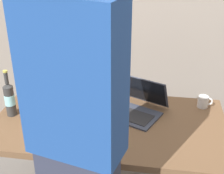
{
  "coord_description": "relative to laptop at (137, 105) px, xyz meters",
  "views": [
    {
      "loc": [
        0.29,
        -1.69,
        1.83
      ],
      "look_at": [
        0.02,
        0.0,
        0.98
      ],
      "focal_mm": 49.25,
      "sensor_mm": 36.0,
      "label": 1
    }
  ],
  "objects": [
    {
      "name": "beer_bottle_brown",
      "position": [
        -0.83,
        -0.18,
        0.08
      ],
      "size": [
        0.07,
        0.07,
        0.33
      ],
      "color": "#333333",
      "rests_on": "desk"
    },
    {
      "name": "desk",
      "position": [
        -0.17,
        -0.15,
        -0.13
      ],
      "size": [
        1.53,
        0.82,
        0.73
      ],
      "color": "brown",
      "rests_on": "ground"
    },
    {
      "name": "coffee_mug",
      "position": [
        0.46,
        0.14,
        -0.01
      ],
      "size": [
        0.1,
        0.07,
        0.08
      ],
      "color": "white",
      "rests_on": "desk"
    },
    {
      "name": "back_wall",
      "position": [
        -0.17,
        0.67,
        0.52
      ],
      "size": [
        6.0,
        0.1,
        2.6
      ],
      "primitive_type": "cube",
      "color": "gray",
      "rests_on": "ground"
    },
    {
      "name": "beer_bottle_dark",
      "position": [
        -0.81,
        -0.02,
        0.06
      ],
      "size": [
        0.07,
        0.07,
        0.29
      ],
      "color": "#472B14",
      "rests_on": "desk"
    },
    {
      "name": "person_figure",
      "position": [
        -0.2,
        -0.8,
        0.21
      ],
      "size": [
        0.44,
        0.34,
        1.9
      ],
      "color": "#2D3347",
      "rests_on": "ground"
    },
    {
      "name": "beer_bottle_green",
      "position": [
        -0.74,
        -0.07,
        0.07
      ],
      "size": [
        0.07,
        0.07,
        0.31
      ],
      "color": "brown",
      "rests_on": "desk"
    },
    {
      "name": "laptop",
      "position": [
        0.0,
        0.0,
        0.0
      ],
      "size": [
        0.46,
        0.46,
        0.22
      ],
      "color": "#383D4C",
      "rests_on": "desk"
    }
  ]
}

